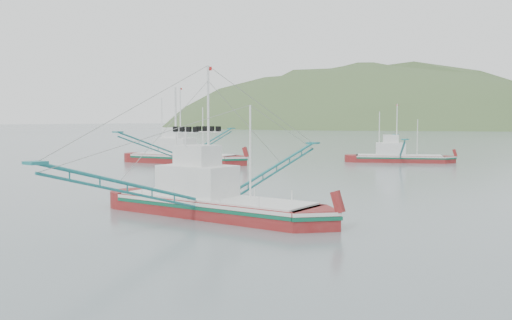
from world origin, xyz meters
The scene contains 5 objects.
ground centered at (0.00, 0.00, 0.00)m, with size 1200.00×1200.00×0.00m, color slate.
main_boat centered at (2.32, -1.64, 1.54)m, with size 14.90×26.57×10.76m.
bg_boat_far centered at (-8.08, 50.07, 1.94)m, with size 14.36×21.53×9.34m.
bg_boat_left centered at (-31.76, 28.60, 2.13)m, with size 16.73×28.88×11.86m.
headland_left centered at (-180.00, 360.00, 0.00)m, with size 448.00×308.00×210.00m, color #425C2F.
Camera 1 is at (28.23, -29.23, 6.48)m, focal length 40.00 mm.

